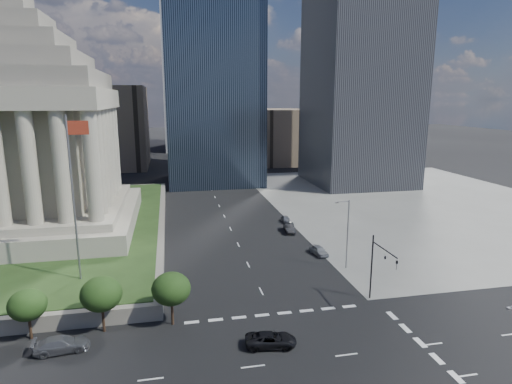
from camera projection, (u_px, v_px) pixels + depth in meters
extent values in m
plane|color=black|center=(206.00, 178.00, 130.29)|extent=(500.00, 500.00, 0.00)
cube|color=slate|center=(415.00, 201.00, 100.97)|extent=(68.00, 90.00, 0.03)
cylinder|color=slate|center=(73.00, 200.00, 50.70)|extent=(0.24, 0.24, 20.00)
cube|color=maroon|center=(78.00, 128.00, 49.13)|extent=(2.40, 0.05, 1.60)
cube|color=black|center=(212.00, 76.00, 119.53)|extent=(26.00, 26.00, 60.00)
cube|color=brown|center=(282.00, 136.00, 163.15)|extent=(20.00, 30.00, 20.00)
cube|color=brown|center=(112.00, 127.00, 150.18)|extent=(24.00, 30.00, 28.00)
cylinder|color=black|center=(371.00, 267.00, 50.97)|extent=(0.18, 0.18, 8.00)
cylinder|color=black|center=(384.00, 249.00, 47.66)|extent=(0.14, 5.50, 0.14)
cube|color=black|center=(397.00, 265.00, 45.20)|extent=(0.30, 0.30, 1.10)
cube|color=slate|center=(511.00, 308.00, 29.02)|extent=(0.50, 0.22, 0.14)
cylinder|color=slate|center=(348.00, 235.00, 60.05)|extent=(0.16, 0.16, 10.00)
cylinder|color=slate|center=(343.00, 202.00, 58.86)|extent=(1.80, 0.12, 0.12)
cube|color=slate|center=(337.00, 203.00, 58.70)|extent=(0.50, 0.22, 0.14)
imported|color=black|center=(271.00, 340.00, 41.58)|extent=(3.00, 5.28, 1.39)
imported|color=#505157|center=(62.00, 344.00, 40.73)|extent=(5.27, 2.56, 1.48)
imported|color=gray|center=(319.00, 250.00, 66.16)|extent=(4.33, 2.27, 1.40)
imported|color=black|center=(289.00, 228.00, 77.48)|extent=(2.20, 4.82, 1.53)
imported|color=slate|center=(286.00, 219.00, 83.80)|extent=(1.46, 3.59, 1.22)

